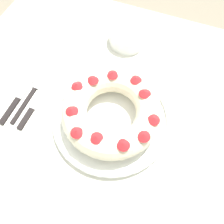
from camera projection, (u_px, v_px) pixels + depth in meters
name	position (u px, v px, depth m)	size (l,w,h in m)	color
ground_plane	(112.00, 173.00, 1.33)	(8.00, 8.00, 0.00)	gray
dining_table	(112.00, 133.00, 0.75)	(1.14, 1.01, 0.76)	silver
serving_dish	(112.00, 119.00, 0.64)	(0.34, 0.34, 0.03)	white
bundt_cake	(112.00, 112.00, 0.60)	(0.28, 0.28, 0.08)	beige
fork	(31.00, 95.00, 0.69)	(0.02, 0.19, 0.01)	black
serving_knife	(18.00, 99.00, 0.68)	(0.02, 0.21, 0.01)	black
cake_knife	(32.00, 110.00, 0.66)	(0.02, 0.16, 0.01)	black
side_bowl	(128.00, 37.00, 0.77)	(0.13, 0.13, 0.05)	white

